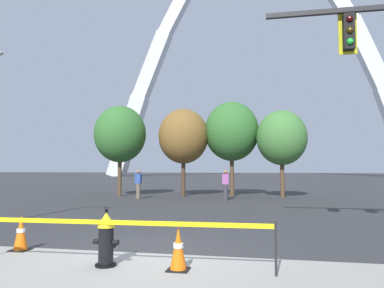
# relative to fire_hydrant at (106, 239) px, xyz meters

# --- Properties ---
(ground_plane) EXTENTS (240.00, 240.00, 0.00)m
(ground_plane) POSITION_rel_fire_hydrant_xyz_m (0.40, 1.14, -0.47)
(ground_plane) COLOR #333335
(fire_hydrant) EXTENTS (0.46, 0.48, 0.99)m
(fire_hydrant) POSITION_rel_fire_hydrant_xyz_m (0.00, 0.00, 0.00)
(fire_hydrant) COLOR black
(fire_hydrant) RESTS_ON ground
(caution_tape_barrier) EXTENTS (5.39, 0.22, 0.86)m
(caution_tape_barrier) POSITION_rel_fire_hydrant_xyz_m (0.20, -0.14, 0.13)
(caution_tape_barrier) COLOR #232326
(caution_tape_barrier) RESTS_ON ground
(traffic_cone_by_hydrant) EXTENTS (0.36, 0.36, 0.73)m
(traffic_cone_by_hydrant) POSITION_rel_fire_hydrant_xyz_m (1.29, -0.01, -0.11)
(traffic_cone_by_hydrant) COLOR black
(traffic_cone_by_hydrant) RESTS_ON ground
(traffic_cone_mid_sidewalk) EXTENTS (0.36, 0.36, 0.73)m
(traffic_cone_mid_sidewalk) POSITION_rel_fire_hydrant_xyz_m (-2.24, 0.80, -0.11)
(traffic_cone_mid_sidewalk) COLOR black
(traffic_cone_mid_sidewalk) RESTS_ON ground
(monument_arch) EXTENTS (58.15, 3.03, 48.54)m
(monument_arch) POSITION_rel_fire_hydrant_xyz_m (0.40, 64.88, 20.92)
(monument_arch) COLOR silver
(monument_arch) RESTS_ON ground
(tree_far_left) EXTENTS (3.12, 3.12, 5.45)m
(tree_far_left) POSITION_rel_fire_hydrant_xyz_m (-5.97, 15.14, 3.26)
(tree_far_left) COLOR brown
(tree_far_left) RESTS_ON ground
(tree_left_mid) EXTENTS (3.00, 3.00, 5.25)m
(tree_left_mid) POSITION_rel_fire_hydrant_xyz_m (-2.20, 15.80, 3.12)
(tree_left_mid) COLOR #473323
(tree_left_mid) RESTS_ON ground
(tree_center_left) EXTENTS (3.25, 3.25, 5.69)m
(tree_center_left) POSITION_rel_fire_hydrant_xyz_m (0.65, 16.43, 3.42)
(tree_center_left) COLOR brown
(tree_center_left) RESTS_ON ground
(tree_center_right) EXTENTS (2.84, 2.84, 4.98)m
(tree_center_right) POSITION_rel_fire_hydrant_xyz_m (3.56, 15.70, 2.94)
(tree_center_right) COLOR brown
(tree_center_right) RESTS_ON ground
(pedestrian_walking_left) EXTENTS (0.37, 0.25, 1.59)m
(pedestrian_walking_left) POSITION_rel_fire_hydrant_xyz_m (-4.25, 13.61, 0.35)
(pedestrian_walking_left) COLOR brown
(pedestrian_walking_left) RESTS_ON ground
(pedestrian_standing_center) EXTENTS (0.34, 0.22, 1.59)m
(pedestrian_standing_center) POSITION_rel_fire_hydrant_xyz_m (0.58, 13.54, 0.35)
(pedestrian_standing_center) COLOR #38383D
(pedestrian_standing_center) RESTS_ON ground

